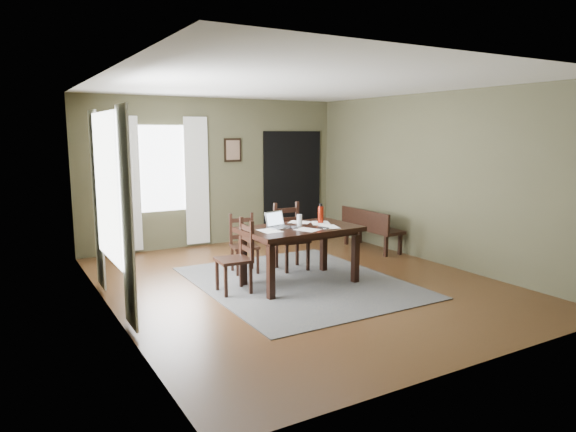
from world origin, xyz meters
TOP-DOWN VIEW (x-y plane):
  - ground at (0.00, 0.00)m, footprint 5.00×6.00m
  - room_shell at (0.00, 0.00)m, footprint 5.02×6.02m
  - rug at (0.00, 0.00)m, footprint 2.60×3.20m
  - dining_table at (-0.02, -0.06)m, footprint 1.62×1.02m
  - chair_end at (-0.92, 0.03)m, footprint 0.44×0.44m
  - chair_back_left at (-0.43, 0.88)m, footprint 0.44×0.44m
  - chair_back_right at (0.27, 0.69)m, footprint 0.47×0.47m
  - bench at (2.15, 1.12)m, footprint 0.42×1.29m
  - laptop at (-0.30, 0.06)m, footprint 0.37×0.32m
  - computer_mouse at (-0.14, -0.12)m, footprint 0.05×0.09m
  - tv_remote at (0.21, -0.29)m, footprint 0.10×0.16m
  - drinking_glass at (0.01, 0.01)m, footprint 0.08×0.08m
  - water_bottle at (0.41, 0.08)m, footprint 0.10×0.10m
  - paper_a at (-0.51, -0.10)m, footprint 0.25×0.32m
  - paper_b at (0.33, -0.25)m, footprint 0.31×0.36m
  - paper_c at (0.18, 0.27)m, footprint 0.37×0.37m
  - paper_d at (0.39, 0.05)m, footprint 0.37×0.40m
  - paper_e at (-0.04, -0.28)m, footprint 0.33×0.37m
  - window_left at (-2.47, 0.20)m, footprint 0.01×1.30m
  - window_back at (-1.00, 2.97)m, footprint 1.00×0.01m
  - curtain_left_near at (-2.44, -0.62)m, footprint 0.03×0.48m
  - curtain_left_far at (-2.44, 1.02)m, footprint 0.03×0.48m
  - curtain_back_left at (-1.62, 2.94)m, footprint 0.44×0.03m
  - curtain_back_right at (-0.38, 2.94)m, footprint 0.44×0.03m
  - framed_picture at (0.35, 2.97)m, footprint 0.34×0.03m
  - doorway_back at (1.65, 2.97)m, footprint 1.30×0.03m

SIDE VIEW (x-z plane):
  - ground at x=0.00m, z-range -0.01..0.00m
  - rug at x=0.00m, z-range 0.00..0.01m
  - chair_back_left at x=-0.43m, z-range -0.01..0.86m
  - bench at x=2.15m, z-range 0.07..0.80m
  - chair_end at x=-0.92m, z-range -0.01..0.95m
  - chair_back_right at x=0.27m, z-range -0.01..1.00m
  - dining_table at x=-0.02m, z-range 0.31..1.10m
  - paper_c at x=0.18m, z-range 0.80..0.80m
  - paper_b at x=0.33m, z-range 0.80..0.80m
  - paper_e at x=-0.04m, z-range 0.80..0.80m
  - paper_a at x=-0.51m, z-range 0.80..0.80m
  - paper_d at x=0.39m, z-range 0.80..0.80m
  - tv_remote at x=0.21m, z-range 0.80..0.82m
  - computer_mouse at x=-0.14m, z-range 0.80..0.83m
  - laptop at x=-0.30m, z-range 0.75..0.96m
  - drinking_glass at x=0.01m, z-range 0.80..0.96m
  - water_bottle at x=0.41m, z-range 0.79..1.06m
  - doorway_back at x=1.65m, z-range 0.00..2.10m
  - curtain_left_near at x=-2.44m, z-range 0.05..2.35m
  - curtain_left_far at x=-2.44m, z-range 0.05..2.35m
  - curtain_back_left at x=-1.62m, z-range 0.05..2.35m
  - curtain_back_right at x=-0.38m, z-range 0.05..2.35m
  - window_left at x=-2.47m, z-range 0.60..2.30m
  - window_back at x=-1.00m, z-range 0.70..2.20m
  - framed_picture at x=0.35m, z-range 1.53..1.97m
  - room_shell at x=0.00m, z-range 0.45..3.16m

